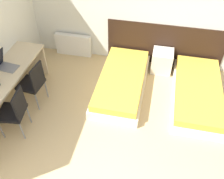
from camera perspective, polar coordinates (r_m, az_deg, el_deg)
wall_back at (r=5.35m, az=4.17°, el=18.97°), size 5.34×0.05×2.70m
headboard_panel at (r=5.69m, az=11.87°, el=9.85°), size 2.54×0.03×0.98m
bed_near_window at (r=5.11m, az=2.25°, el=1.72°), size 0.94×1.98×0.33m
bed_near_door at (r=5.15m, az=18.90°, el=-0.75°), size 0.94×1.98×0.33m
nightstand at (r=5.62m, az=11.35°, el=6.40°), size 0.44×0.42×0.49m
radiator at (r=6.07m, az=-8.82°, el=10.06°), size 0.85×0.12×0.53m
desk at (r=4.72m, az=-24.03°, el=0.29°), size 0.59×2.43×0.76m
chair_near_laptop at (r=4.79m, az=-17.58°, el=1.61°), size 0.45×0.45×0.92m
chair_near_notebook at (r=4.38m, az=-21.43°, el=-4.42°), size 0.47×0.47×0.92m
laptop at (r=4.85m, az=-23.33°, el=5.32°), size 0.38×0.26×0.36m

